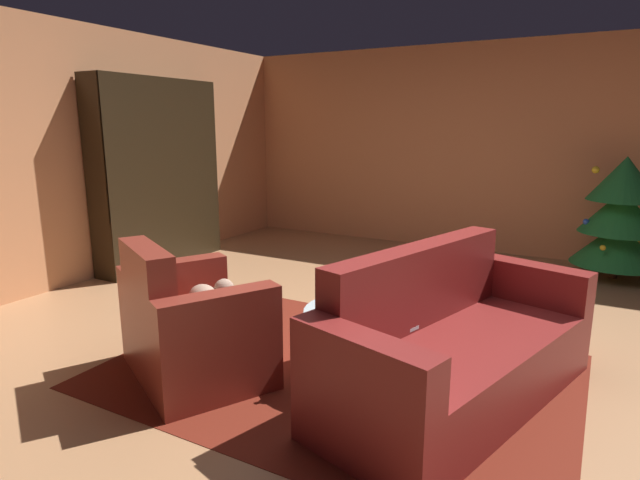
% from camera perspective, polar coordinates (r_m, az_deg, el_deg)
% --- Properties ---
extents(ground_plane, '(8.13, 8.13, 0.00)m').
position_cam_1_polar(ground_plane, '(3.83, 4.89, -11.58)').
color(ground_plane, '#AA784F').
extents(wall_back, '(6.46, 0.06, 2.53)m').
position_cam_1_polar(wall_back, '(6.78, 17.12, 9.47)').
color(wall_back, tan).
rests_on(wall_back, ground).
extents(wall_left, '(0.06, 6.90, 2.53)m').
position_cam_1_polar(wall_left, '(5.62, -26.53, 8.19)').
color(wall_left, tan).
rests_on(wall_left, ground).
extents(area_rug, '(2.87, 2.09, 0.01)m').
position_cam_1_polar(area_rug, '(3.48, 2.01, -14.13)').
color(area_rug, maroon).
rests_on(area_rug, ground).
extents(bookshelf_unit, '(0.33, 1.62, 2.05)m').
position_cam_1_polar(bookshelf_unit, '(6.18, -16.44, 6.73)').
color(bookshelf_unit, black).
rests_on(bookshelf_unit, ground).
extents(armchair_red, '(1.20, 1.10, 0.87)m').
position_cam_1_polar(armchair_red, '(3.42, -13.93, -9.42)').
color(armchair_red, maroon).
rests_on(armchair_red, ground).
extents(couch_red, '(1.29, 2.04, 0.87)m').
position_cam_1_polar(couch_red, '(3.16, 14.33, -11.54)').
color(couch_red, maroon).
rests_on(couch_red, ground).
extents(coffee_table, '(0.76, 0.76, 0.43)m').
position_cam_1_polar(coffee_table, '(3.30, 4.86, -8.31)').
color(coffee_table, black).
rests_on(coffee_table, ground).
extents(book_stack_on_table, '(0.23, 0.18, 0.12)m').
position_cam_1_polar(book_stack_on_table, '(3.20, 5.25, -7.20)').
color(book_stack_on_table, red).
rests_on(book_stack_on_table, coffee_table).
extents(bottle_on_table, '(0.07, 0.07, 0.29)m').
position_cam_1_polar(bottle_on_table, '(3.12, 2.16, -6.66)').
color(bottle_on_table, '#571D21').
rests_on(bottle_on_table, coffee_table).
extents(decorated_tree, '(0.87, 0.87, 1.26)m').
position_cam_1_polar(decorated_tree, '(6.11, 30.02, 2.24)').
color(decorated_tree, brown).
rests_on(decorated_tree, ground).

